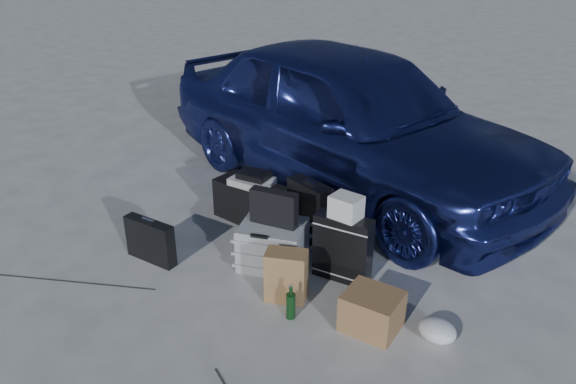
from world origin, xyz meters
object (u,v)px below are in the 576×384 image
(pelican_case, at_px, (273,245))
(suitcase_left, at_px, (309,213))
(green_bottle, at_px, (291,302))
(briefcase, at_px, (150,241))
(duffel_bag, at_px, (253,203))
(suitcase_right, at_px, (343,248))
(car, at_px, (348,117))
(cardboard_box, at_px, (372,311))

(pelican_case, distance_m, suitcase_left, 0.51)
(suitcase_left, distance_m, green_bottle, 1.12)
(briefcase, xyz_separation_m, duffel_bag, (0.42, 1.00, 0.01))
(pelican_case, relative_size, suitcase_right, 0.95)
(car, relative_size, pelican_case, 8.65)
(car, distance_m, duffel_bag, 1.41)
(pelican_case, distance_m, duffel_bag, 0.79)
(pelican_case, distance_m, cardboard_box, 1.09)
(cardboard_box, xyz_separation_m, green_bottle, (-0.56, -0.15, -0.00))
(pelican_case, distance_m, briefcase, 1.04)
(car, height_order, green_bottle, car)
(duffel_bag, xyz_separation_m, green_bottle, (0.98, -1.16, -0.05))
(pelican_case, xyz_separation_m, suitcase_right, (0.59, 0.08, 0.09))
(car, xyz_separation_m, cardboard_box, (1.07, -2.20, -0.62))
(suitcase_left, relative_size, cardboard_box, 1.51)
(pelican_case, relative_size, green_bottle, 1.88)
(car, relative_size, suitcase_right, 8.18)
(duffel_bag, distance_m, green_bottle, 1.52)
(suitcase_left, height_order, green_bottle, suitcase_left)
(pelican_case, distance_m, green_bottle, 0.73)
(cardboard_box, height_order, green_bottle, cardboard_box)
(pelican_case, bearing_deg, briefcase, -168.06)
(pelican_case, height_order, suitcase_right, suitcase_right)
(briefcase, bearing_deg, green_bottle, -0.56)
(suitcase_left, xyz_separation_m, green_bottle, (0.34, -1.05, -0.15))
(pelican_case, bearing_deg, suitcase_left, 66.20)
(car, height_order, duffel_bag, car)
(pelican_case, relative_size, briefcase, 1.08)
(briefcase, distance_m, cardboard_box, 1.96)
(suitcase_right, xyz_separation_m, cardboard_box, (0.42, -0.49, -0.13))
(car, relative_size, suitcase_left, 7.83)
(cardboard_box, bearing_deg, briefcase, 179.87)
(briefcase, relative_size, green_bottle, 1.74)
(suitcase_right, distance_m, duffel_bag, 1.23)
(suitcase_left, bearing_deg, green_bottle, -47.95)
(cardboard_box, bearing_deg, suitcase_right, 130.76)
(duffel_bag, bearing_deg, cardboard_box, -20.51)
(pelican_case, xyz_separation_m, cardboard_box, (1.01, -0.41, -0.05))
(duffel_bag, bearing_deg, pelican_case, -35.55)
(pelican_case, relative_size, cardboard_box, 1.37)
(suitcase_right, xyz_separation_m, duffel_bag, (-1.11, 0.51, -0.08))
(suitcase_right, bearing_deg, suitcase_left, 141.78)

